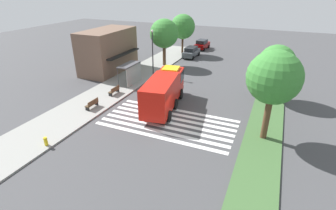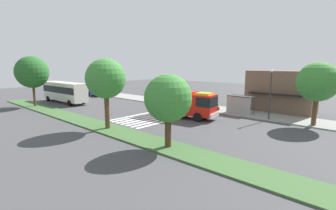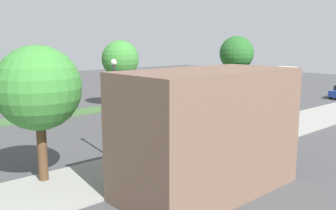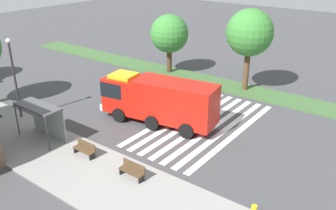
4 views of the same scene
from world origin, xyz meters
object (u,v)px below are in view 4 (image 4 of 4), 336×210
(bench_near_shelter, at_px, (85,149))
(bench_west_of_shelter, at_px, (132,170))
(bus_stop_shelter, at_px, (43,114))
(street_lamp, at_px, (14,72))
(median_tree_center, at_px, (169,34))
(fire_truck, at_px, (156,98))
(median_tree_west, at_px, (250,33))

(bench_near_shelter, bearing_deg, bench_west_of_shelter, 180.00)
(bus_stop_shelter, distance_m, bench_near_shelter, 4.20)
(street_lamp, bearing_deg, median_tree_center, -99.13)
(fire_truck, bearing_deg, street_lamp, 23.63)
(fire_truck, relative_size, bench_west_of_shelter, 5.73)
(bench_west_of_shelter, bearing_deg, bench_near_shelter, 0.00)
(bench_near_shelter, relative_size, median_tree_center, 0.27)
(fire_truck, xyz_separation_m, street_lamp, (8.81, 5.71, 1.80))
(bus_stop_shelter, height_order, bench_near_shelter, bus_stop_shelter)
(bench_west_of_shelter, relative_size, median_tree_west, 0.22)
(fire_truck, xyz_separation_m, bench_west_of_shelter, (-3.52, 6.58, -1.36))
(bus_stop_shelter, height_order, median_tree_center, median_tree_center)
(fire_truck, relative_size, bench_near_shelter, 5.73)
(fire_truck, distance_m, street_lamp, 10.66)
(bench_west_of_shelter, bearing_deg, median_tree_west, -86.23)
(bus_stop_shelter, distance_m, median_tree_west, 18.37)
(median_tree_west, bearing_deg, bus_stop_shelter, 67.54)
(bench_near_shelter, relative_size, median_tree_west, 0.22)
(bench_near_shelter, bearing_deg, bus_stop_shelter, -0.02)
(fire_truck, xyz_separation_m, median_tree_west, (-2.42, -10.09, 3.41))
(fire_truck, distance_m, median_tree_west, 10.93)
(fire_truck, distance_m, bench_west_of_shelter, 7.59)
(fire_truck, distance_m, bus_stop_shelter, 7.95)
(fire_truck, xyz_separation_m, bench_near_shelter, (0.47, 6.58, -1.36))
(bench_west_of_shelter, bearing_deg, street_lamp, -4.01)
(fire_truck, relative_size, bus_stop_shelter, 2.62)
(bus_stop_shelter, xyz_separation_m, bench_near_shelter, (-4.00, 0.00, -1.30))
(bench_west_of_shelter, bearing_deg, bus_stop_shelter, -0.01)
(bus_stop_shelter, height_order, street_lamp, street_lamp)
(bench_west_of_shelter, height_order, street_lamp, street_lamp)
(street_lamp, relative_size, median_tree_west, 0.83)
(street_lamp, bearing_deg, fire_truck, -147.04)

